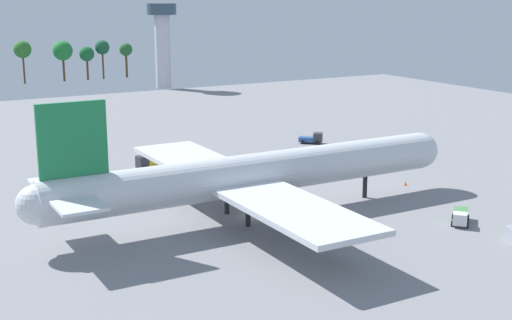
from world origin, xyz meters
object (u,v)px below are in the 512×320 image
Objects in this scene: pushback_tractor at (312,138)px; control_tower at (162,37)px; cargo_airplane at (253,175)px; maintenance_van at (460,216)px; safety_cone_nose at (405,183)px; catering_truck at (171,172)px; cargo_loader at (148,162)px.

pushback_tractor is 98.39m from control_tower.
cargo_airplane is 12.88× the size of maintenance_van.
cargo_airplane reaches higher than safety_cone_nose.
catering_truck is (-1.80, 25.25, -5.07)m from cargo_airplane.
cargo_airplane reaches higher than cargo_loader.
cargo_loader is 56.00m from maintenance_van.
pushback_tractor is at bearing -93.84° from control_tower.
maintenance_van reaches higher than safety_cone_nose.
cargo_loader is 44.93m from safety_cone_nose.
catering_truck reaches higher than safety_cone_nose.
maintenance_van is 0.19× the size of control_tower.
cargo_airplane is at bearing -175.62° from safety_cone_nose.
maintenance_van is 19.86m from safety_cone_nose.
cargo_loader is at bearing 136.54° from safety_cone_nose.
catering_truck is at bearing -82.62° from cargo_loader.
safety_cone_nose is (29.78, 2.28, -5.76)m from cargo_airplane.
catering_truck is at bearing -162.09° from pushback_tractor.
pushback_tractor is at bearing 77.53° from maintenance_van.
safety_cone_nose is at bearing 4.38° from cargo_airplane.
pushback_tractor is at bearing 81.48° from safety_cone_nose.
cargo_airplane reaches higher than maintenance_van.
cargo_loader is at bearing 97.38° from catering_truck.
catering_truck is 0.20× the size of control_tower.
cargo_loader is 6.58× the size of safety_cone_nose.
pushback_tractor is 6.55× the size of safety_cone_nose.
control_tower is at bearing 68.30° from catering_truck.
pushback_tractor is at bearing 5.99° from cargo_loader.
catering_truck reaches higher than maintenance_van.
catering_truck is 1.10× the size of cargo_loader.
maintenance_van is (-11.85, -53.58, -0.03)m from pushback_tractor.
cargo_airplane is 140.75m from control_tower.
maintenance_van is at bearing -59.09° from catering_truck.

